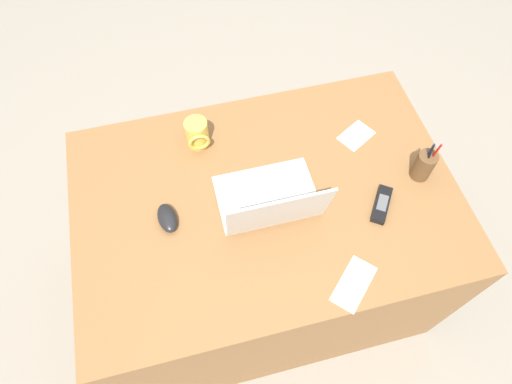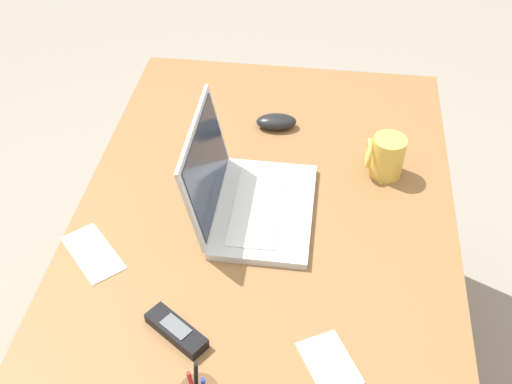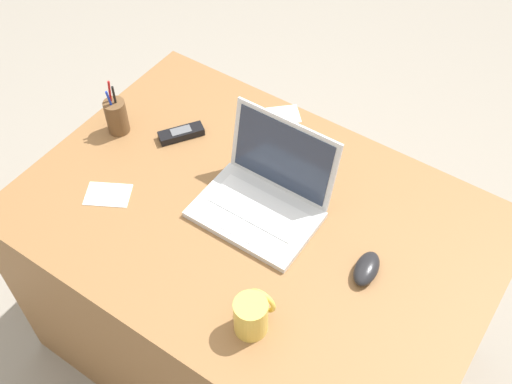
# 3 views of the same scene
# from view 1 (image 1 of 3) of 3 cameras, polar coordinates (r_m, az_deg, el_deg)

# --- Properties ---
(ground_plane) EXTENTS (6.00, 6.00, 0.00)m
(ground_plane) POSITION_cam_1_polar(r_m,az_deg,el_deg) (2.17, 0.93, -10.62)
(ground_plane) COLOR gray
(desk) EXTENTS (1.29, 0.88, 0.75)m
(desk) POSITION_cam_1_polar(r_m,az_deg,el_deg) (1.82, 1.09, -6.54)
(desk) COLOR olive
(desk) RESTS_ON ground
(laptop) EXTENTS (0.33, 0.27, 0.24)m
(laptop) POSITION_cam_1_polar(r_m,az_deg,el_deg) (1.42, 1.84, -1.09)
(laptop) COLOR silver
(laptop) RESTS_ON desk
(computer_mouse) EXTENTS (0.07, 0.12, 0.04)m
(computer_mouse) POSITION_cam_1_polar(r_m,az_deg,el_deg) (1.45, -11.32, -3.30)
(computer_mouse) COLOR black
(computer_mouse) RESTS_ON desk
(coffee_mug_white) EXTENTS (0.08, 0.09, 0.11)m
(coffee_mug_white) POSITION_cam_1_polar(r_m,az_deg,el_deg) (1.58, -7.55, 7.41)
(coffee_mug_white) COLOR #E0BC4C
(coffee_mug_white) RESTS_ON desk
(cordless_phone) EXTENTS (0.11, 0.14, 0.03)m
(cordless_phone) POSITION_cam_1_polar(r_m,az_deg,el_deg) (1.51, 15.82, -1.56)
(cordless_phone) COLOR black
(cordless_phone) RESTS_ON desk
(pen_holder) EXTENTS (0.06, 0.06, 0.18)m
(pen_holder) POSITION_cam_1_polar(r_m,az_deg,el_deg) (1.59, 20.73, 3.22)
(pen_holder) COLOR brown
(pen_holder) RESTS_ON desk
(paper_note_near_laptop) EXTENTS (0.18, 0.17, 0.00)m
(paper_note_near_laptop) POSITION_cam_1_polar(r_m,az_deg,el_deg) (1.39, 12.41, -11.44)
(paper_note_near_laptop) COLOR white
(paper_note_near_laptop) RESTS_ON desk
(paper_note_left) EXTENTS (0.15, 0.13, 0.00)m
(paper_note_left) POSITION_cam_1_polar(r_m,az_deg,el_deg) (1.67, 12.72, 7.08)
(paper_note_left) COLOR white
(paper_note_left) RESTS_ON desk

